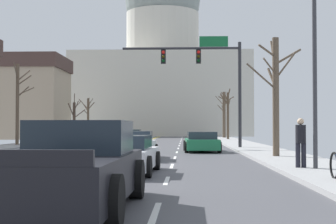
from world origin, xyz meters
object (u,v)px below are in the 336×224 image
object	(u,v)px
sedan_oncoming_00	(79,137)
sedan_oncoming_01	(133,135)
sedan_oncoming_02	(115,133)
pickup_truck_near_03	(74,169)
sedan_near_02	(123,155)
street_lamp_right	(305,29)
signal_gantry	(207,68)
sedan_near_00	(202,142)
sedan_near_01	(134,146)
pedestrian_00	(301,140)

from	to	relation	value
sedan_oncoming_00	sedan_oncoming_01	xyz separation A→B (m)	(3.17, 13.62, -0.02)
sedan_oncoming_02	pickup_truck_near_03	bearing A→B (deg)	-82.78
sedan_near_02	street_lamp_right	bearing A→B (deg)	3.56
signal_gantry	sedan_oncoming_02	world-z (taller)	signal_gantry
sedan_oncoming_00	sedan_oncoming_01	world-z (taller)	sedan_oncoming_00
street_lamp_right	sedan_oncoming_00	bearing A→B (deg)	116.41
sedan_near_00	sedan_near_01	bearing A→B (deg)	-115.43
sedan_oncoming_02	sedan_near_00	bearing A→B (deg)	-74.25
sedan_near_01	sedan_oncoming_00	size ratio (longest dim) A/B	1.09
pedestrian_00	sedan_oncoming_00	bearing A→B (deg)	116.65
signal_gantry	sedan_near_00	distance (m)	5.94
sedan_near_02	pickup_truck_near_03	size ratio (longest dim) A/B	0.84
signal_gantry	sedan_near_01	world-z (taller)	signal_gantry
street_lamp_right	sedan_near_01	xyz separation A→B (m)	(-6.25, 6.76, -4.06)
street_lamp_right	pedestrian_00	bearing A→B (deg)	99.27
street_lamp_right	sedan_near_00	world-z (taller)	street_lamp_right
sedan_near_00	sedan_oncoming_02	size ratio (longest dim) A/B	1.02
street_lamp_right	sedan_oncoming_01	world-z (taller)	street_lamp_right
signal_gantry	pedestrian_00	distance (m)	17.53
signal_gantry	street_lamp_right	xyz separation A→B (m)	(2.42, -17.21, -0.71)
sedan_oncoming_01	pedestrian_00	xyz separation A→B (m)	(9.60, -39.08, 0.48)
signal_gantry	sedan_oncoming_00	size ratio (longest dim) A/B	1.84
pedestrian_00	sedan_oncoming_02	bearing A→B (deg)	104.78
sedan_near_01	signal_gantry	bearing A→B (deg)	69.89
sedan_oncoming_00	sedan_oncoming_01	distance (m)	13.98
street_lamp_right	sedan_oncoming_02	distance (m)	51.88
street_lamp_right	sedan_near_02	bearing A→B (deg)	-176.44
sedan_near_00	pedestrian_00	size ratio (longest dim) A/B	2.84
signal_gantry	pedestrian_00	xyz separation A→B (m)	(2.36, -16.82, -4.33)
pickup_truck_near_03	sedan_oncoming_00	size ratio (longest dim) A/B	1.23
sedan_oncoming_01	sedan_oncoming_02	world-z (taller)	sedan_oncoming_02
pedestrian_00	pickup_truck_near_03	bearing A→B (deg)	-126.54
sedan_near_02	sedan_near_01	bearing A→B (deg)	93.11
sedan_oncoming_00	sedan_oncoming_02	size ratio (longest dim) A/B	0.94
street_lamp_right	sedan_oncoming_01	size ratio (longest dim) A/B	1.65
pickup_truck_near_03	sedan_oncoming_01	size ratio (longest dim) A/B	1.15
sedan_near_01	pickup_truck_near_03	bearing A→B (deg)	-88.47
sedan_near_01	sedan_oncoming_00	distance (m)	20.20
sedan_near_01	sedan_near_02	bearing A→B (deg)	-86.89
sedan_oncoming_00	sedan_oncoming_01	bearing A→B (deg)	76.88
sedan_near_00	pickup_truck_near_03	bearing A→B (deg)	-97.91
pedestrian_00	sedan_near_00	bearing A→B (deg)	102.08
sedan_oncoming_00	pedestrian_00	xyz separation A→B (m)	(12.78, -25.46, 0.45)
signal_gantry	pickup_truck_near_03	size ratio (longest dim) A/B	1.49
street_lamp_right	sedan_oncoming_01	xyz separation A→B (m)	(-9.67, 39.47, -4.10)
pickup_truck_near_03	pedestrian_00	world-z (taller)	pedestrian_00
street_lamp_right	sedan_near_02	distance (m)	7.16
signal_gantry	sedan_oncoming_00	distance (m)	14.36
sedan_near_02	sedan_oncoming_00	bearing A→B (deg)	104.90
street_lamp_right	sedan_near_02	world-z (taller)	street_lamp_right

